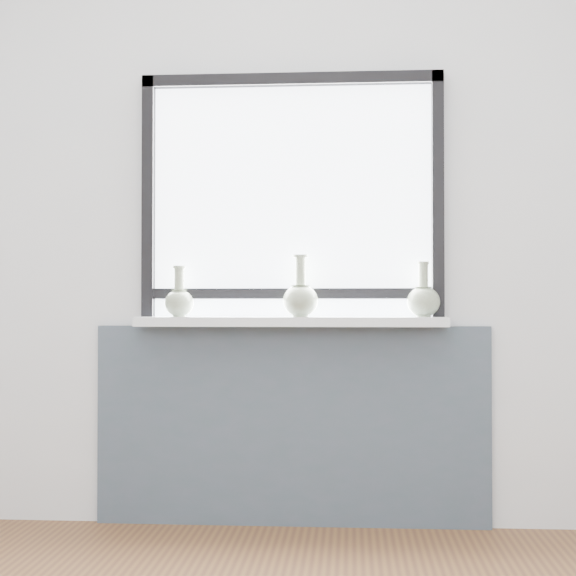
# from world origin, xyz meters

# --- Properties ---
(back_wall) EXTENTS (3.60, 0.02, 2.60)m
(back_wall) POSITION_xyz_m (0.00, 1.81, 1.30)
(back_wall) COLOR silver
(back_wall) RESTS_ON ground
(apron_panel) EXTENTS (1.70, 0.03, 0.86)m
(apron_panel) POSITION_xyz_m (0.00, 1.78, 0.43)
(apron_panel) COLOR #414A5A
(apron_panel) RESTS_ON ground
(windowsill) EXTENTS (1.32, 0.18, 0.04)m
(windowsill) POSITION_xyz_m (0.00, 1.71, 0.88)
(windowsill) COLOR silver
(windowsill) RESTS_ON apron_panel
(window) EXTENTS (1.30, 0.06, 1.05)m
(window) POSITION_xyz_m (0.00, 1.77, 1.44)
(window) COLOR black
(window) RESTS_ON windowsill
(vase_a) EXTENTS (0.13, 0.13, 0.22)m
(vase_a) POSITION_xyz_m (-0.48, 1.71, 0.97)
(vase_a) COLOR #92A185
(vase_a) RESTS_ON windowsill
(vase_b) EXTENTS (0.15, 0.15, 0.26)m
(vase_b) POSITION_xyz_m (0.04, 1.70, 0.98)
(vase_b) COLOR #92A185
(vase_b) RESTS_ON windowsill
(vase_c) EXTENTS (0.14, 0.14, 0.23)m
(vase_c) POSITION_xyz_m (0.56, 1.72, 0.97)
(vase_c) COLOR #92A185
(vase_c) RESTS_ON windowsill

